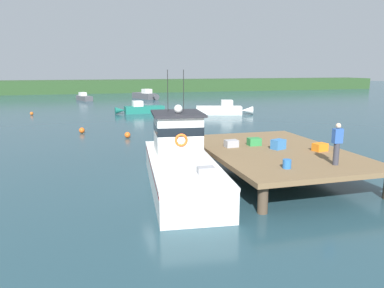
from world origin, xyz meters
TOP-DOWN VIEW (x-y plane):
  - ground_plane at (0.00, 0.00)m, footprint 200.00×200.00m
  - dock at (4.80, 0.00)m, footprint 6.00×9.00m
  - main_fishing_boat at (0.26, -0.15)m, footprint 3.33×9.93m
  - crate_stack_near_edge at (6.61, -0.80)m, footprint 0.68×0.56m
  - crate_single_far at (4.98, 0.04)m, footprint 0.72×0.63m
  - crate_single_by_cleat at (3.07, 1.06)m, footprint 0.63×0.48m
  - crate_stack_mid_dock at (4.27, 1.11)m, footprint 0.60×0.44m
  - bait_bucket at (3.67, -3.05)m, footprint 0.32×0.32m
  - deckhand_by_the_boat at (5.74, -3.10)m, footprint 0.36×0.22m
  - moored_boat_outer_mooring at (2.13, 25.31)m, footprint 5.34×1.63m
  - moored_boat_far_left at (10.33, 21.86)m, footprint 6.07×2.80m
  - moored_boat_off_the_point at (5.44, 43.99)m, footprint 3.58×6.12m
  - moored_boat_near_channel at (-4.01, 43.69)m, footprint 2.56×4.71m
  - mooring_buoy_spare_mooring at (3.11, 13.41)m, footprint 0.39×0.39m
  - mooring_buoy_inshore at (-9.14, 26.72)m, footprint 0.33×0.33m
  - mooring_buoy_outer at (-3.94, 14.01)m, footprint 0.42×0.42m
  - mooring_buoy_channel_marker at (-0.81, 11.12)m, footprint 0.42×0.42m
  - far_shoreline at (0.00, 62.00)m, footprint 120.00×8.00m

SIDE VIEW (x-z plane):
  - ground_plane at x=0.00m, z-range 0.00..0.00m
  - mooring_buoy_inshore at x=-9.14m, z-range 0.00..0.33m
  - mooring_buoy_spare_mooring at x=3.11m, z-range 0.00..0.39m
  - mooring_buoy_channel_marker at x=-0.81m, z-range 0.00..0.42m
  - mooring_buoy_outer at x=-3.94m, z-range 0.00..0.42m
  - moored_boat_near_channel at x=-4.01m, z-range -0.19..1.01m
  - moored_boat_outer_mooring at x=2.13m, z-range -0.21..1.13m
  - moored_boat_far_left at x=10.33m, z-range -0.24..1.28m
  - moored_boat_off_the_point at x=5.44m, z-range -0.24..1.32m
  - main_fishing_boat at x=0.26m, z-range -1.39..3.41m
  - dock at x=4.80m, z-range 0.47..1.67m
  - far_shoreline at x=0.00m, z-range 0.00..2.40m
  - crate_single_by_cleat at x=3.07m, z-range 1.20..1.53m
  - bait_bucket at x=3.67m, z-range 1.20..1.54m
  - crate_stack_near_edge at x=6.61m, z-range 1.20..1.55m
  - crate_stack_mid_dock at x=4.27m, z-range 1.20..1.56m
  - crate_single_far at x=4.98m, z-range 1.20..1.65m
  - deckhand_by_the_boat at x=5.74m, z-range 1.24..2.87m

